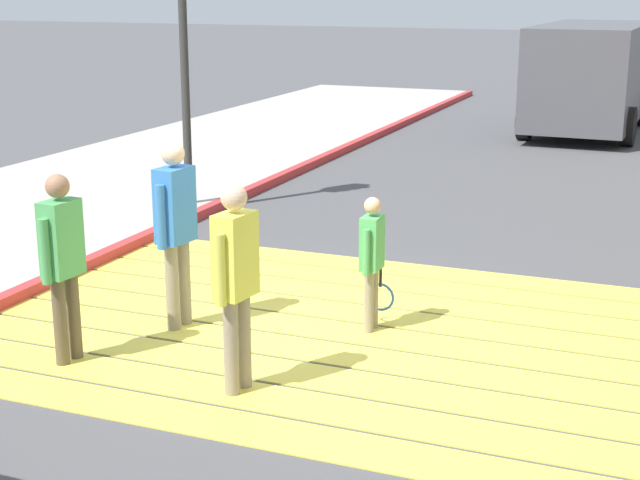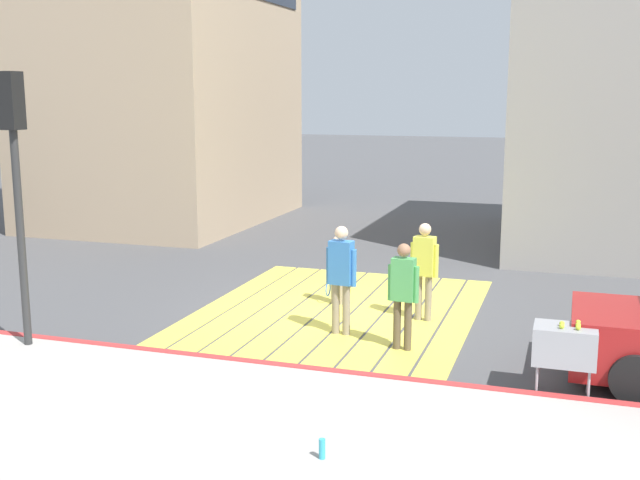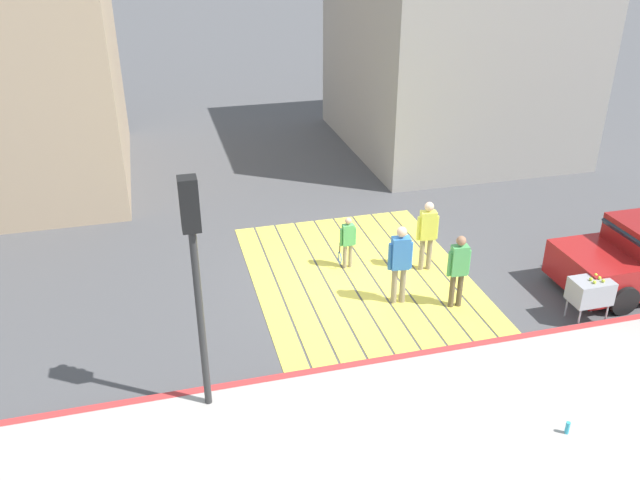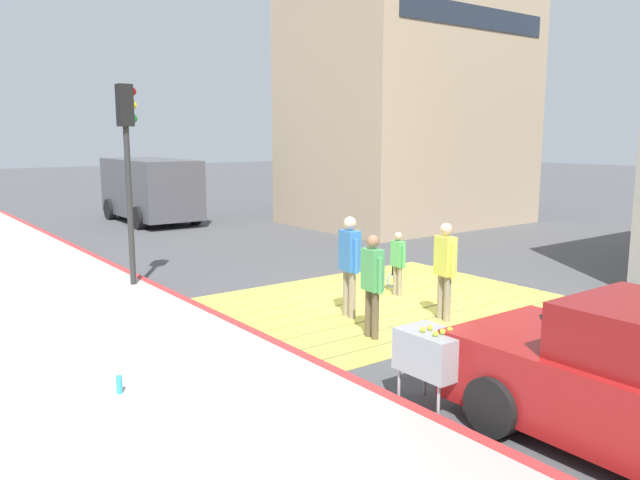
# 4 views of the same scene
# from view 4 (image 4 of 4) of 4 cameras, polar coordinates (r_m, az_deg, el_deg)

# --- Properties ---
(ground_plane) EXTENTS (120.00, 120.00, 0.00)m
(ground_plane) POSITION_cam_4_polar(r_m,az_deg,el_deg) (12.55, 5.82, -5.51)
(ground_plane) COLOR #4C4C4F
(crosswalk_stripes) EXTENTS (6.40, 4.90, 0.01)m
(crosswalk_stripes) POSITION_cam_4_polar(r_m,az_deg,el_deg) (12.55, 5.82, -5.49)
(crosswalk_stripes) COLOR #EAD64C
(crosswalk_stripes) RESTS_ON ground
(sidewalk_west) EXTENTS (4.80, 40.00, 0.12)m
(sidewalk_west) POSITION_cam_4_polar(r_m,az_deg,el_deg) (9.81, -19.47, -9.94)
(sidewalk_west) COLOR #ADA8A0
(sidewalk_west) RESTS_ON ground
(curb_painted) EXTENTS (0.16, 40.00, 0.13)m
(curb_painted) POSITION_cam_4_polar(r_m,az_deg,el_deg) (10.68, -7.26, -7.85)
(curb_painted) COLOR #BC3333
(curb_painted) RESTS_ON ground
(building_far_north) EXTENTS (8.00, 6.03, 12.72)m
(building_far_north) POSITION_cam_4_polar(r_m,az_deg,el_deg) (24.07, 8.06, 16.81)
(building_far_north) COLOR tan
(building_far_north) RESTS_ON ground
(van_down_street) EXTENTS (2.46, 5.25, 2.35)m
(van_down_street) POSITION_cam_4_polar(r_m,az_deg,el_deg) (24.59, -15.04, 4.54)
(van_down_street) COLOR #4C4C51
(van_down_street) RESTS_ON ground
(traffic_light_corner) EXTENTS (0.39, 0.28, 4.24)m
(traffic_light_corner) POSITION_cam_4_polar(r_m,az_deg,el_deg) (13.61, -16.94, 8.23)
(traffic_light_corner) COLOR #2D2D2D
(traffic_light_corner) RESTS_ON ground
(tennis_ball_cart) EXTENTS (0.56, 0.80, 1.02)m
(tennis_ball_cart) POSITION_cam_4_polar(r_m,az_deg,el_deg) (7.68, 10.10, -9.91)
(tennis_ball_cart) COLOR #99999E
(tennis_ball_cart) RESTS_ON ground
(water_bottle) EXTENTS (0.07, 0.07, 0.22)m
(water_bottle) POSITION_cam_4_polar(r_m,az_deg,el_deg) (8.24, -17.63, -12.31)
(water_bottle) COLOR #33A5BF
(water_bottle) RESTS_ON sidewalk_west
(pedestrian_adult_lead) EXTENTS (0.27, 0.53, 1.82)m
(pedestrian_adult_lead) POSITION_cam_4_polar(r_m,az_deg,el_deg) (11.16, 2.68, -1.76)
(pedestrian_adult_lead) COLOR gray
(pedestrian_adult_lead) RESTS_ON ground
(pedestrian_adult_trailing) EXTENTS (0.24, 0.49, 1.69)m
(pedestrian_adult_trailing) POSITION_cam_4_polar(r_m,az_deg,el_deg) (10.05, 4.74, -3.49)
(pedestrian_adult_trailing) COLOR brown
(pedestrian_adult_trailing) RESTS_ON ground
(pedestrian_adult_side) EXTENTS (0.27, 0.50, 1.74)m
(pedestrian_adult_side) POSITION_cam_4_polar(r_m,az_deg,el_deg) (11.19, 11.20, -2.17)
(pedestrian_adult_side) COLOR gray
(pedestrian_adult_side) RESTS_ON ground
(pedestrian_child_with_racket) EXTENTS (0.28, 0.40, 1.31)m
(pedestrian_child_with_racket) POSITION_cam_4_polar(r_m,az_deg,el_deg) (12.82, 7.01, -1.82)
(pedestrian_child_with_racket) COLOR gray
(pedestrian_child_with_racket) RESTS_ON ground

